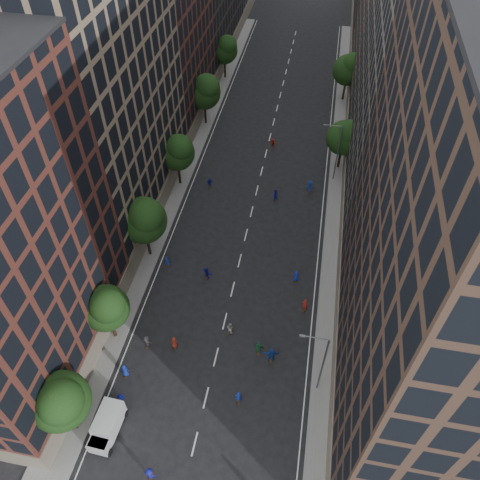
{
  "coord_description": "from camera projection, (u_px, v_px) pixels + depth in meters",
  "views": [
    {
      "loc": [
        6.95,
        -10.14,
        43.88
      ],
      "look_at": [
        -0.25,
        28.61,
        2.0
      ],
      "focal_mm": 35.0,
      "sensor_mm": 36.0,
      "label": 1
    }
  ],
  "objects": [
    {
      "name": "skater_12",
      "position": [
        296.0,
        276.0,
        55.19
      ],
      "size": [
        0.83,
        0.64,
        1.52
      ],
      "primitive_type": "imported",
      "rotation": [
        0.0,
        0.0,
        3.37
      ],
      "color": "#1727BD",
      "rests_on": "ground"
    },
    {
      "name": "skater_11",
      "position": [
        207.0,
        273.0,
        55.46
      ],
      "size": [
        1.53,
        1.02,
        1.58
      ],
      "primitive_type": "imported",
      "rotation": [
        0.0,
        0.0,
        2.72
      ],
      "color": "#11158F",
      "rests_on": "ground"
    },
    {
      "name": "skater_15",
      "position": [
        310.0,
        187.0,
        65.98
      ],
      "size": [
        1.37,
        0.95,
        1.94
      ],
      "primitive_type": "imported",
      "rotation": [
        0.0,
        0.0,
        2.94
      ],
      "color": "navy",
      "rests_on": "ground"
    },
    {
      "name": "skater_17",
      "position": [
        273.0,
        144.0,
        73.5
      ],
      "size": [
        1.5,
        0.77,
        1.55
      ],
      "primitive_type": "imported",
      "rotation": [
        0.0,
        0.0,
        2.91
      ],
      "color": "#AA2A1C",
      "rests_on": "ground"
    },
    {
      "name": "skater_4",
      "position": [
        121.0,
        398.0,
        44.92
      ],
      "size": [
        0.94,
        0.54,
        1.51
      ],
      "primitive_type": "imported",
      "rotation": [
        0.0,
        0.0,
        3.35
      ],
      "color": "#1420A9",
      "rests_on": "ground"
    },
    {
      "name": "skater_8",
      "position": [
        230.0,
        328.0,
        50.27
      ],
      "size": [
        0.91,
        0.82,
        1.52
      ],
      "primitive_type": "imported",
      "rotation": [
        0.0,
        0.0,
        2.73
      ],
      "color": "silver",
      "rests_on": "ground"
    },
    {
      "name": "skater_1",
      "position": [
        239.0,
        397.0,
        44.85
      ],
      "size": [
        0.73,
        0.58,
        1.74
      ],
      "primitive_type": "imported",
      "rotation": [
        0.0,
        0.0,
        3.43
      ],
      "color": "#1531B0",
      "rests_on": "ground"
    },
    {
      "name": "streetlamp_near",
      "position": [
        321.0,
        362.0,
        42.68
      ],
      "size": [
        2.64,
        0.22,
        9.06
      ],
      "color": "#595B60",
      "rests_on": "ground"
    },
    {
      "name": "skater_0",
      "position": [
        125.0,
        371.0,
        46.77
      ],
      "size": [
        0.88,
        0.62,
        1.69
      ],
      "primitive_type": "imported",
      "rotation": [
        0.0,
        0.0,
        3.24
      ],
      "color": "#13299B",
      "rests_on": "ground"
    },
    {
      "name": "tree_left_0",
      "position": [
        61.0,
        401.0,
        39.29
      ],
      "size": [
        5.2,
        5.2,
        8.83
      ],
      "color": "black",
      "rests_on": "ground"
    },
    {
      "name": "skater_10",
      "position": [
        259.0,
        348.0,
        48.39
      ],
      "size": [
        1.15,
        0.51,
        1.94
      ],
      "primitive_type": "imported",
      "rotation": [
        0.0,
        0.0,
        3.11
      ],
      "color": "#1D6138",
      "rests_on": "ground"
    },
    {
      "name": "tree_left_1",
      "position": [
        106.0,
        307.0,
        46.33
      ],
      "size": [
        4.8,
        4.8,
        8.21
      ],
      "color": "black",
      "rests_on": "ground"
    },
    {
      "name": "skater_9",
      "position": [
        147.0,
        342.0,
        49.16
      ],
      "size": [
        1.01,
        0.63,
        1.49
      ],
      "primitive_type": "imported",
      "rotation": [
        0.0,
        0.0,
        3.06
      ],
      "color": "#454349",
      "rests_on": "ground"
    },
    {
      "name": "ground",
      "position": [
        256.0,
        193.0,
        66.61
      ],
      "size": [
        240.0,
        240.0,
        0.0
      ],
      "primitive_type": "plane",
      "color": "black",
      "rests_on": "ground"
    },
    {
      "name": "cargo_van",
      "position": [
        107.0,
        426.0,
        42.61
      ],
      "size": [
        2.3,
        4.53,
        2.36
      ],
      "rotation": [
        0.0,
        0.0,
        -0.05
      ],
      "color": "silver",
      "rests_on": "ground"
    },
    {
      "name": "tree_left_4",
      "position": [
        205.0,
        91.0,
        74.22
      ],
      "size": [
        5.4,
        5.4,
        9.08
      ],
      "color": "black",
      "rests_on": "ground"
    },
    {
      "name": "skater_5",
      "position": [
        271.0,
        355.0,
        47.9
      ],
      "size": [
        1.79,
        0.86,
        1.86
      ],
      "primitive_type": "imported",
      "rotation": [
        0.0,
        0.0,
        3.33
      ],
      "color": "navy",
      "rests_on": "ground"
    },
    {
      "name": "bldg_right_b",
      "position": [
        425.0,
        84.0,
        54.91
      ],
      "size": [
        14.0,
        28.0,
        33.0
      ],
      "primitive_type": "cube",
      "color": "#5D564D",
      "rests_on": "ground"
    },
    {
      "name": "skater_16",
      "position": [
        210.0,
        183.0,
        66.83
      ],
      "size": [
        1.01,
        0.68,
        1.59
      ],
      "primitive_type": "imported",
      "rotation": [
        0.0,
        0.0,
        3.49
      ],
      "color": "#121E94",
      "rests_on": "ground"
    },
    {
      "name": "tree_right_b",
      "position": [
        349.0,
        69.0,
        79.61
      ],
      "size": [
        5.2,
        5.2,
        8.83
      ],
      "color": "black",
      "rests_on": "ground"
    },
    {
      "name": "streetlamp_far",
      "position": [
        337.0,
        150.0,
        64.92
      ],
      "size": [
        2.64,
        0.22,
        9.06
      ],
      "color": "#595B60",
      "rests_on": "ground"
    },
    {
      "name": "skater_3",
      "position": [
        150.0,
        474.0,
        40.15
      ],
      "size": [
        1.12,
        0.71,
        1.66
      ],
      "primitive_type": "imported",
      "rotation": [
        0.0,
        0.0,
        3.05
      ],
      "color": "#13169A",
      "rests_on": "ground"
    },
    {
      "name": "sidewalk_left",
      "position": [
        188.0,
        152.0,
        73.11
      ],
      "size": [
        4.0,
        105.0,
        0.15
      ],
      "primitive_type": "cube",
      "color": "slate",
      "rests_on": "ground"
    },
    {
      "name": "tree_left_5",
      "position": [
        225.0,
        49.0,
        85.33
      ],
      "size": [
        4.8,
        4.8,
        8.33
      ],
      "color": "black",
      "rests_on": "ground"
    },
    {
      "name": "bldg_right_a",
      "position": [
        464.0,
        258.0,
        34.28
      ],
      "size": [
        14.0,
        30.0,
        36.0
      ],
      "primitive_type": "cube",
      "color": "#442F24",
      "rests_on": "ground"
    },
    {
      "name": "skater_6",
      "position": [
        174.0,
        343.0,
        49.02
      ],
      "size": [
        0.88,
        0.68,
        1.59
      ],
      "primitive_type": "imported",
      "rotation": [
        0.0,
        0.0,
        3.39
      ],
      "color": "maroon",
      "rests_on": "ground"
    },
    {
      "name": "skater_13",
      "position": [
        167.0,
        262.0,
        56.7
      ],
      "size": [
        0.64,
        0.48,
        1.59
      ],
      "primitive_type": "imported",
      "rotation": [
        0.0,
        0.0,
        2.95
      ],
      "color": "#1535AF",
      "rests_on": "ground"
    },
    {
      "name": "skater_14",
      "position": [
        275.0,
        195.0,
        64.93
      ],
      "size": [
        1.05,
        0.94,
        1.76
      ],
      "primitive_type": "imported",
      "rotation": [
        0.0,
        0.0,
        3.53
      ],
      "color": "#121797",
      "rests_on": "ground"
    },
    {
      "name": "skater_7",
      "position": [
        305.0,
        305.0,
        52.19
      ],
      "size": [
        0.74,
        0.58,
        1.81
      ],
      "primitive_type": "imported",
      "rotation": [
        0.0,
        0.0,
        2.9
      ],
      "color": "maroon",
      "rests_on": "ground"
    },
    {
      "name": "tree_right_a",
      "position": [
        345.0,
        137.0,
        66.38
      ],
      "size": [
        5.0,
        5.0,
        8.39
      ],
      "color": "black",
      "rests_on": "ground"
    },
    {
      "name": "tree_left_3",
      "position": [
        177.0,
        151.0,
        63.66
      ],
      "size": [
        5.0,
        5.0,
        8.58
      ],
      "color": "black",
      "rests_on": "ground"
    },
    {
      "name": "bldg_left_c",
      "position": [
        154.0,
        31.0,
        70.93
      ],
      "size": [
        14.0,
        20.0,
        28.0
      ],
      "primitive_type": "cube",
      "color": "#51271F",
      "rests_on": "ground"
    },
    {
      "name": "bldg_left_b",
      "position": [
        89.0,
        88.0,
        53.24
      ],
      "size": [
        14.0,
        26.0,
        34.0
      ],
      "primitive_type": "cube",
      "color": "#7F6953",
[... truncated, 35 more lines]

